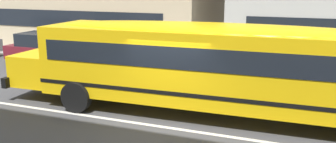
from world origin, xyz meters
The scene contains 5 objects.
ground_plane centered at (0.00, 0.00, 0.00)m, with size 400.00×400.00×0.00m, color #424244.
sidewalk_far centered at (0.00, 8.36, 0.01)m, with size 120.00×3.00×0.01m, color gray.
lane_centreline centered at (0.00, 0.00, 0.00)m, with size 110.00×0.16×0.01m, color silver.
school_bus centered at (0.80, 1.56, 1.73)m, with size 13.10×3.11×2.92m.
parked_car_maroon_by_entrance centered at (-8.98, 5.74, 0.84)m, with size 3.91×1.90×1.64m.
Camera 1 is at (3.78, -9.36, 4.07)m, focal length 39.41 mm.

